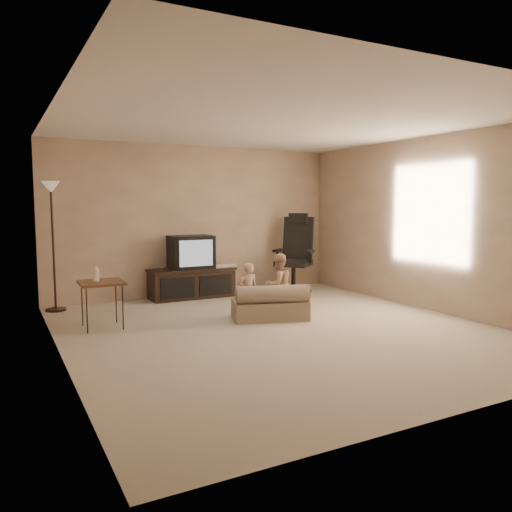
{
  "coord_description": "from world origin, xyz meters",
  "views": [
    {
      "loc": [
        -3.05,
        -5.17,
        1.54
      ],
      "look_at": [
        -0.0,
        0.6,
        0.85
      ],
      "focal_mm": 35.0,
      "sensor_mm": 36.0,
      "label": 1
    }
  ],
  "objects_px": {
    "office_chair": "(295,264)",
    "toddler_left": "(248,291)",
    "side_table": "(101,283)",
    "tv_stand": "(192,272)",
    "child_sofa": "(271,305)",
    "floor_lamp": "(52,217)",
    "toddler_right": "(278,285)"
  },
  "relations": [
    {
      "from": "tv_stand",
      "to": "toddler_right",
      "type": "distance_m",
      "value": 1.9
    },
    {
      "from": "side_table",
      "to": "toddler_right",
      "type": "height_order",
      "value": "toddler_right"
    },
    {
      "from": "office_chair",
      "to": "toddler_left",
      "type": "height_order",
      "value": "office_chair"
    },
    {
      "from": "tv_stand",
      "to": "side_table",
      "type": "distance_m",
      "value": 2.19
    },
    {
      "from": "office_chair",
      "to": "toddler_left",
      "type": "bearing_deg",
      "value": -89.76
    },
    {
      "from": "floor_lamp",
      "to": "tv_stand",
      "type": "bearing_deg",
      "value": 1.1
    },
    {
      "from": "floor_lamp",
      "to": "toddler_right",
      "type": "bearing_deg",
      "value": -33.35
    },
    {
      "from": "office_chair",
      "to": "child_sofa",
      "type": "distance_m",
      "value": 2.15
    },
    {
      "from": "toddler_left",
      "to": "office_chair",
      "type": "bearing_deg",
      "value": -135.44
    },
    {
      "from": "floor_lamp",
      "to": "toddler_left",
      "type": "height_order",
      "value": "floor_lamp"
    },
    {
      "from": "office_chair",
      "to": "floor_lamp",
      "type": "xyz_separation_m",
      "value": [
        -3.87,
        0.33,
        0.86
      ]
    },
    {
      "from": "child_sofa",
      "to": "toddler_left",
      "type": "relative_size",
      "value": 1.45
    },
    {
      "from": "toddler_left",
      "to": "toddler_right",
      "type": "height_order",
      "value": "toddler_right"
    },
    {
      "from": "side_table",
      "to": "floor_lamp",
      "type": "height_order",
      "value": "floor_lamp"
    },
    {
      "from": "child_sofa",
      "to": "toddler_left",
      "type": "bearing_deg",
      "value": 163.57
    },
    {
      "from": "tv_stand",
      "to": "side_table",
      "type": "relative_size",
      "value": 1.81
    },
    {
      "from": "tv_stand",
      "to": "office_chair",
      "type": "xyz_separation_m",
      "value": [
        1.77,
        -0.37,
        0.07
      ]
    },
    {
      "from": "tv_stand",
      "to": "side_table",
      "type": "bearing_deg",
      "value": -141.16
    },
    {
      "from": "toddler_left",
      "to": "floor_lamp",
      "type": "bearing_deg",
      "value": -34.9
    },
    {
      "from": "office_chair",
      "to": "toddler_left",
      "type": "relative_size",
      "value": 1.81
    },
    {
      "from": "tv_stand",
      "to": "side_table",
      "type": "xyz_separation_m",
      "value": [
        -1.71,
        -1.37,
        0.14
      ]
    },
    {
      "from": "tv_stand",
      "to": "office_chair",
      "type": "relative_size",
      "value": 1.04
    },
    {
      "from": "tv_stand",
      "to": "floor_lamp",
      "type": "bearing_deg",
      "value": -178.86
    },
    {
      "from": "toddler_right",
      "to": "office_chair",
      "type": "bearing_deg",
      "value": -136.45
    },
    {
      "from": "tv_stand",
      "to": "toddler_right",
      "type": "xyz_separation_m",
      "value": [
        0.58,
        -1.81,
        0.0
      ]
    },
    {
      "from": "office_chair",
      "to": "toddler_right",
      "type": "height_order",
      "value": "office_chair"
    },
    {
      "from": "toddler_right",
      "to": "tv_stand",
      "type": "bearing_deg",
      "value": -79.28
    },
    {
      "from": "office_chair",
      "to": "toddler_left",
      "type": "distance_m",
      "value": 2.19
    },
    {
      "from": "floor_lamp",
      "to": "side_table",
      "type": "bearing_deg",
      "value": -73.26
    },
    {
      "from": "office_chair",
      "to": "side_table",
      "type": "bearing_deg",
      "value": -114.64
    },
    {
      "from": "side_table",
      "to": "child_sofa",
      "type": "bearing_deg",
      "value": -16.22
    },
    {
      "from": "office_chair",
      "to": "floor_lamp",
      "type": "distance_m",
      "value": 3.98
    }
  ]
}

